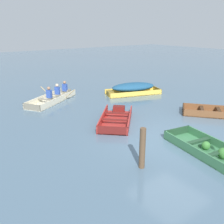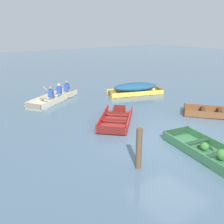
% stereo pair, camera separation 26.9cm
% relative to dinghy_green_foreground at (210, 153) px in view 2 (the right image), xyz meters
% --- Properties ---
extents(ground_plane, '(80.00, 80.00, 0.00)m').
position_rel_dinghy_green_foreground_xyz_m(ground_plane, '(-0.13, 1.50, -0.12)').
color(ground_plane, slate).
extents(dinghy_green_foreground, '(1.74, 3.30, 0.40)m').
position_rel_dinghy_green_foreground_xyz_m(dinghy_green_foreground, '(0.00, 0.00, 0.00)').
color(dinghy_green_foreground, '#387047').
rests_on(dinghy_green_foreground, ground).
extents(skiff_red_near_moored, '(2.90, 2.92, 0.35)m').
position_rel_dinghy_green_foreground_xyz_m(skiff_red_near_moored, '(-0.55, 4.38, -0.01)').
color(skiff_red_near_moored, '#AD2D28').
rests_on(skiff_red_near_moored, ground).
extents(skiff_wooden_brown_mid_moored, '(2.46, 2.69, 0.34)m').
position_rel_dinghy_green_foreground_xyz_m(skiff_wooden_brown_mid_moored, '(3.66, 2.23, -0.01)').
color(skiff_wooden_brown_mid_moored, brown).
rests_on(skiff_wooden_brown_mid_moored, ground).
extents(skiff_yellow_far_moored, '(3.58, 2.23, 0.73)m').
position_rel_dinghy_green_foreground_xyz_m(skiff_yellow_far_moored, '(3.21, 7.48, 0.27)').
color(skiff_yellow_far_moored, '#E5BC47').
rests_on(skiff_yellow_far_moored, ground).
extents(rowboat_cream_with_crew, '(3.58, 2.79, 0.90)m').
position_rel_dinghy_green_foreground_xyz_m(rowboat_cream_with_crew, '(-1.34, 9.14, 0.07)').
color(rowboat_cream_with_crew, beige).
rests_on(rowboat_cream_with_crew, ground).
extents(mooring_post, '(0.18, 0.18, 1.27)m').
position_rel_dinghy_green_foreground_xyz_m(mooring_post, '(-2.37, 0.84, 0.51)').
color(mooring_post, brown).
rests_on(mooring_post, ground).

